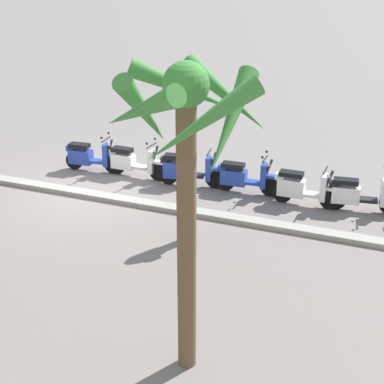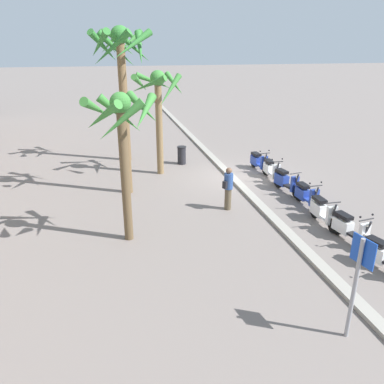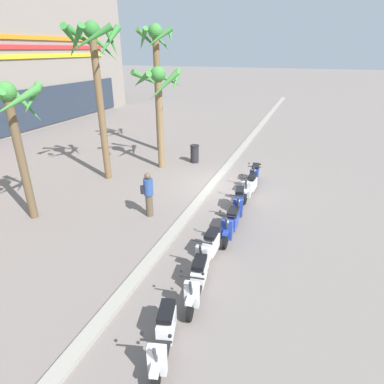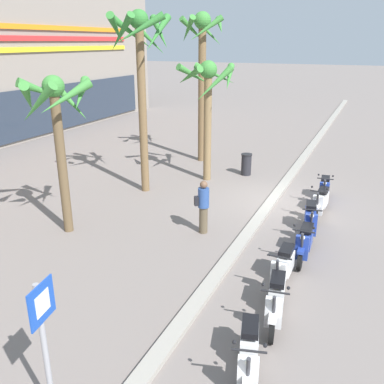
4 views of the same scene
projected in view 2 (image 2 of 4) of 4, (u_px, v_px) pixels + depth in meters
The scene contains 15 objects.
ground_plane at pixel (237, 177), 18.43m from camera, with size 200.00×200.00×0.00m, color slate.
curb_strip at pixel (231, 176), 18.35m from camera, with size 60.00×0.36×0.12m, color gray.
scooter_white_last_in_row at pixel (349, 228), 12.33m from camera, with size 1.81×0.62×1.17m.
scooter_white_mid_front at pixel (322, 211), 13.55m from camera, with size 1.74×0.56×1.04m.
scooter_blue_tail_end at pixel (306, 195), 15.06m from camera, with size 1.76×0.56×1.17m.
scooter_blue_second_in_line at pixel (285, 181), 16.49m from camera, with size 1.83×0.65×1.04m.
scooter_white_mid_rear at pixel (271, 170), 18.07m from camera, with size 1.87×0.56×1.17m.
scooter_blue_mid_centre at pixel (258, 161), 19.32m from camera, with size 1.77×0.56×1.17m.
crossing_sign at pixel (357, 277), 7.89m from camera, with size 0.59×0.17×2.40m.
palm_tree_by_mall_entrance at pixel (122, 65), 19.38m from camera, with size 2.30×2.33×6.84m.
palm_tree_mid_walkway at pixel (121, 68), 14.71m from camera, with size 2.49×2.45×6.63m.
palm_tree_near_sign at pixel (122, 128), 11.30m from camera, with size 2.24×2.29×4.71m.
palm_tree_far_corner at pixel (158, 97), 17.66m from camera, with size 2.55×2.47×4.89m.
pedestrian_strolling_near_curb at pixel (228, 188), 14.54m from camera, with size 0.40×0.44×1.68m.
litter_bin at pixel (182, 155), 20.28m from camera, with size 0.48×0.48×0.95m.
Camera 2 is at (-16.53, 5.97, 5.99)m, focal length 35.90 mm.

